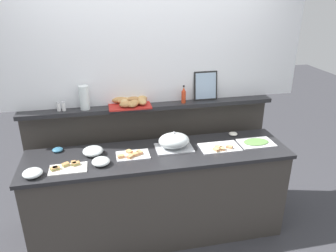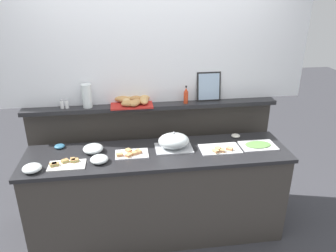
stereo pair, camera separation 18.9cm
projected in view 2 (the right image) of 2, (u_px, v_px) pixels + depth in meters
name	position (u px, v px, depth m)	size (l,w,h in m)	color
ground_plane	(153.00, 197.00, 3.85)	(12.00, 12.00, 0.00)	#38383D
buffet_counter	(158.00, 194.00, 3.12)	(2.38, 0.61, 0.90)	#3D3833
back_ledge_unit	(153.00, 153.00, 3.48)	(2.48, 0.22, 1.23)	#3D3833
upper_wall_panel	(150.00, 30.00, 3.01)	(3.08, 0.08, 1.37)	white
sandwich_platter_front	(131.00, 154.00, 2.90)	(0.29, 0.19, 0.04)	silver
sandwich_platter_rear	(66.00, 164.00, 2.73)	(0.30, 0.17, 0.04)	white
sandwich_platter_side	(220.00, 149.00, 2.99)	(0.37, 0.22, 0.04)	white
cold_cuts_platter	(258.00, 145.00, 3.07)	(0.33, 0.22, 0.02)	white
serving_cloche	(174.00, 141.00, 2.99)	(0.34, 0.24, 0.17)	#B7BABF
glass_bowl_large	(93.00, 149.00, 2.94)	(0.18, 0.18, 0.07)	silver
glass_bowl_medium	(32.00, 168.00, 2.63)	(0.15, 0.15, 0.06)	silver
glass_bowl_small	(99.00, 159.00, 2.77)	(0.15, 0.15, 0.06)	silver
condiment_bowl_cream	(60.00, 146.00, 3.02)	(0.09, 0.09, 0.03)	teal
condiment_bowl_teal	(236.00, 136.00, 3.24)	(0.09, 0.09, 0.03)	silver
hot_sauce_bottle	(186.00, 96.00, 3.18)	(0.04, 0.04, 0.18)	red
salt_shaker	(62.00, 104.00, 3.06)	(0.03, 0.03, 0.09)	white
pepper_shaker	(67.00, 104.00, 3.06)	(0.03, 0.03, 0.09)	white
bread_basket	(132.00, 101.00, 3.16)	(0.40, 0.32, 0.08)	#B2231E
framed_picture	(209.00, 87.00, 3.24)	(0.24, 0.05, 0.29)	black
water_carafe	(87.00, 96.00, 3.06)	(0.09, 0.09, 0.23)	silver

